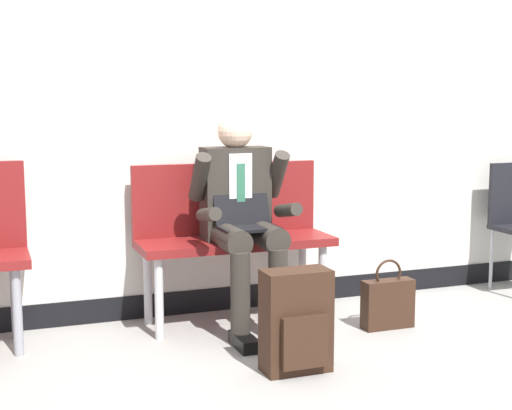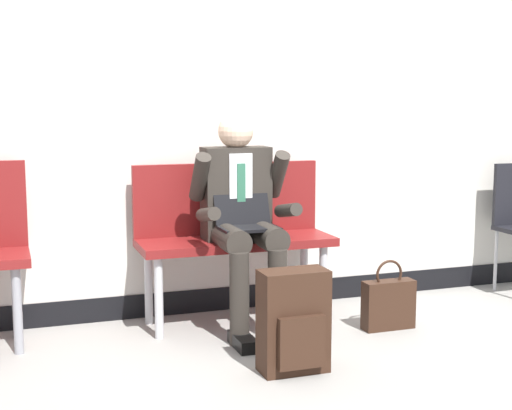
{
  "view_description": "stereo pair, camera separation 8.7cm",
  "coord_description": "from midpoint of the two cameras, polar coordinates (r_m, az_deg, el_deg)",
  "views": [
    {
      "loc": [
        -1.51,
        -3.81,
        1.33
      ],
      "look_at": [
        -0.06,
        0.08,
        0.75
      ],
      "focal_mm": 51.22,
      "sensor_mm": 36.0,
      "label": 1
    },
    {
      "loc": [
        -1.43,
        -3.84,
        1.33
      ],
      "look_at": [
        -0.06,
        0.08,
        0.75
      ],
      "focal_mm": 51.22,
      "sensor_mm": 36.0,
      "label": 2
    }
  ],
  "objects": [
    {
      "name": "handbag",
      "position": [
        4.44,
        9.7,
        -7.52
      ],
      "size": [
        0.31,
        0.1,
        0.42
      ],
      "color": "#331E14",
      "rests_on": "ground"
    },
    {
      "name": "bench_with_person",
      "position": [
        4.46,
        -2.48,
        -1.79
      ],
      "size": [
        1.18,
        0.42,
        0.97
      ],
      "color": "maroon",
      "rests_on": "ground"
    },
    {
      "name": "backpack",
      "position": [
        3.67,
        2.5,
        -9.14
      ],
      "size": [
        0.34,
        0.22,
        0.52
      ],
      "color": "#331E14",
      "rests_on": "ground"
    },
    {
      "name": "person_seated",
      "position": [
        4.25,
        -1.64,
        -0.73
      ],
      "size": [
        0.57,
        0.7,
        1.27
      ],
      "color": "#2D2823",
      "rests_on": "ground"
    },
    {
      "name": "station_wall",
      "position": [
        4.7,
        -2.26,
        9.64
      ],
      "size": [
        5.36,
        0.14,
        2.96
      ],
      "color": "beige",
      "rests_on": "ground"
    },
    {
      "name": "ground_plane",
      "position": [
        4.31,
        0.53,
        -10.04
      ],
      "size": [
        18.0,
        18.0,
        0.0
      ],
      "primitive_type": "plane",
      "color": "gray"
    }
  ]
}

